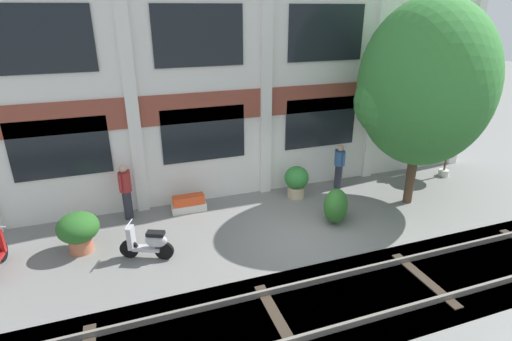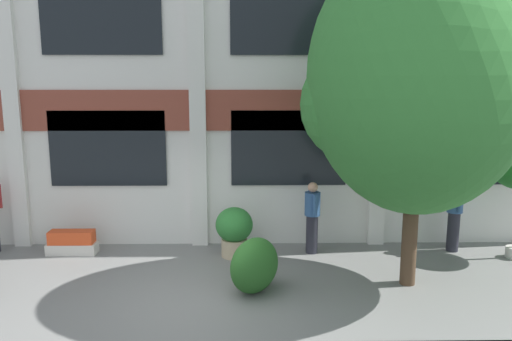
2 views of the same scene
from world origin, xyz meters
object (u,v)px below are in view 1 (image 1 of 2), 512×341
(potted_plant_low_pan, at_px, (452,129))
(potted_plant_stone_basin, at_px, (78,230))
(broadleaf_tree, at_px, (425,88))
(resident_near_plants, at_px, (413,154))
(resident_by_doorway, at_px, (126,190))
(potted_plant_square_trough, at_px, (189,204))
(scooter_near_curb, at_px, (149,243))
(resident_watching_tracks, at_px, (339,165))
(potted_plant_fluted_column, at_px, (296,180))
(topiary_hedge, at_px, (336,206))

(potted_plant_low_pan, relative_size, potted_plant_stone_basin, 2.08)
(broadleaf_tree, relative_size, resident_near_plants, 3.84)
(broadleaf_tree, height_order, resident_by_doorway, broadleaf_tree)
(potted_plant_low_pan, bearing_deg, potted_plant_square_trough, 177.66)
(potted_plant_low_pan, height_order, resident_by_doorway, potted_plant_low_pan)
(scooter_near_curb, relative_size, resident_watching_tracks, 0.82)
(potted_plant_square_trough, distance_m, potted_plant_stone_basin, 3.32)
(broadleaf_tree, height_order, potted_plant_low_pan, broadleaf_tree)
(potted_plant_square_trough, bearing_deg, resident_watching_tracks, -0.00)
(potted_plant_low_pan, bearing_deg, potted_plant_fluted_column, 178.12)
(resident_by_doorway, distance_m, resident_near_plants, 10.21)
(potted_plant_square_trough, height_order, potted_plant_low_pan, potted_plant_low_pan)
(resident_by_doorway, distance_m, resident_watching_tracks, 7.05)
(resident_watching_tracks, bearing_deg, topiary_hedge, 51.88)
(scooter_near_curb, distance_m, resident_near_plants, 10.09)
(potted_plant_fluted_column, xyz_separation_m, resident_near_plants, (4.86, 0.26, 0.27))
(potted_plant_low_pan, xyz_separation_m, resident_by_doorway, (-11.37, 0.55, -0.90))
(potted_plant_square_trough, distance_m, potted_plant_low_pan, 9.72)
(resident_near_plants, bearing_deg, broadleaf_tree, 45.85)
(potted_plant_low_pan, bearing_deg, scooter_near_curb, -170.77)
(resident_watching_tracks, relative_size, resident_near_plants, 0.97)
(broadleaf_tree, distance_m, potted_plant_stone_basin, 10.38)
(potted_plant_square_trough, xyz_separation_m, topiary_hedge, (3.97, -2.05, 0.25))
(potted_plant_low_pan, distance_m, resident_near_plants, 1.57)
(potted_plant_stone_basin, xyz_separation_m, potted_plant_fluted_column, (6.61, 1.06, -0.03))
(potted_plant_low_pan, height_order, topiary_hedge, potted_plant_low_pan)
(potted_plant_low_pan, height_order, potted_plant_stone_basin, potted_plant_low_pan)
(potted_plant_stone_basin, xyz_separation_m, scooter_near_curb, (1.64, -0.92, -0.20))
(potted_plant_fluted_column, relative_size, resident_watching_tracks, 0.68)
(resident_watching_tracks, bearing_deg, resident_near_plants, 175.36)
(topiary_hedge, bearing_deg, potted_plant_square_trough, 152.73)
(resident_by_doorway, bearing_deg, potted_plant_fluted_column, 32.96)
(potted_plant_low_pan, relative_size, resident_near_plants, 1.38)
(resident_by_doorway, height_order, resident_watching_tracks, resident_by_doorway)
(broadleaf_tree, bearing_deg, topiary_hedge, -173.79)
(potted_plant_low_pan, distance_m, resident_by_doorway, 11.42)
(topiary_hedge, bearing_deg, resident_near_plants, 25.49)
(potted_plant_low_pan, height_order, resident_watching_tracks, potted_plant_low_pan)
(broadleaf_tree, bearing_deg, potted_plant_fluted_column, 154.81)
(topiary_hedge, bearing_deg, potted_plant_low_pan, 16.46)
(potted_plant_low_pan, relative_size, topiary_hedge, 2.06)
(potted_plant_fluted_column, bearing_deg, potted_plant_low_pan, -1.88)
(resident_near_plants, bearing_deg, scooter_near_curb, 9.87)
(scooter_near_curb, relative_size, resident_by_doorway, 0.76)
(potted_plant_fluted_column, relative_size, topiary_hedge, 0.99)
(potted_plant_fluted_column, bearing_deg, resident_by_doorway, 176.25)
(potted_plant_square_trough, distance_m, topiary_hedge, 4.48)
(broadleaf_tree, xyz_separation_m, scooter_near_curb, (-8.25, -0.44, -3.28))
(potted_plant_stone_basin, bearing_deg, resident_watching_tracks, 8.57)
(potted_plant_square_trough, distance_m, resident_by_doorway, 1.92)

